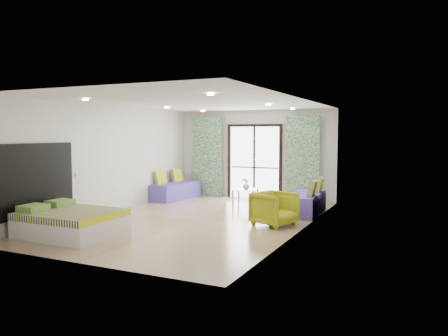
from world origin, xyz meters
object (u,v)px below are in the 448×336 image
at_px(bed, 71,222).
at_px(daybed_left, 175,190).
at_px(daybed_right, 306,202).
at_px(coffee_table, 245,191).
at_px(armchair, 274,207).

xyz_separation_m(bed, daybed_left, (-0.64, 4.93, 0.02)).
bearing_deg(daybed_right, daybed_left, 168.84).
relative_size(daybed_right, coffee_table, 2.47).
relative_size(daybed_left, daybed_right, 1.00).
bearing_deg(daybed_left, daybed_right, -3.98).
distance_m(bed, daybed_left, 4.97).
bearing_deg(armchair, daybed_right, 10.72).
bearing_deg(armchair, bed, 147.00).
bearing_deg(coffee_table, armchair, -55.50).
distance_m(bed, daybed_right, 5.58).
xyz_separation_m(daybed_right, armchair, (-0.26, -1.72, 0.13)).
bearing_deg(daybed_left, armchair, -26.02).
bearing_deg(coffee_table, daybed_right, -20.60).
height_order(daybed_right, armchair, daybed_right).
height_order(bed, daybed_left, daybed_left).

